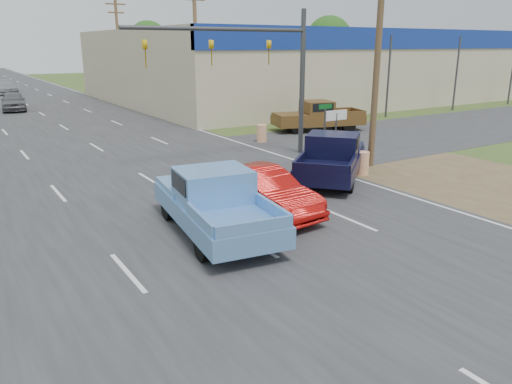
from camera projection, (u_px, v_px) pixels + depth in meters
main_road at (42, 114)px, 39.95m from camera, size 15.00×180.00×0.02m
cross_road at (134, 170)px, 22.12m from camera, size 120.00×10.00×0.02m
dirt_verge at (446, 175)px, 21.27m from camera, size 8.00×18.00×0.01m
big_box_store at (345, 64)px, 55.34m from camera, size 50.00×28.10×6.60m
utility_pole_1 at (378, 45)px, 21.42m from camera, size 2.00×0.28×10.00m
utility_pole_2 at (196, 45)px, 36.01m from camera, size 2.00×0.28×10.00m
utility_pole_3 at (118, 45)px, 50.59m from camera, size 2.00×0.28×10.00m
tree_3 at (329, 40)px, 90.67m from camera, size 8.40×8.40×10.40m
tree_5 at (148, 42)px, 98.21m from camera, size 7.98×7.98×9.88m
barrel_0 at (362, 163)px, 21.22m from camera, size 0.56×0.56×1.00m
barrel_1 at (262, 134)px, 28.31m from camera, size 0.56×0.56×1.00m
lane_sign at (336, 124)px, 22.54m from camera, size 1.20×0.08×2.52m
street_name_sign at (325, 125)px, 24.15m from camera, size 0.80×0.08×2.61m
signal_mast at (256, 57)px, 22.93m from camera, size 9.12×0.40×7.00m
red_convertible at (262, 192)px, 16.18m from camera, size 2.05×4.76×1.52m
blue_pickup at (213, 200)px, 14.64m from camera, size 3.00×6.03×1.92m
navy_pickup at (332, 156)px, 20.50m from camera, size 5.72×5.38×1.88m
brown_pickup at (316, 116)px, 31.97m from camera, size 6.16×3.78×1.91m
distant_car_grey at (13, 101)px, 41.70m from camera, size 2.34×4.77×1.56m
distant_car_silver at (4, 87)px, 55.66m from camera, size 2.72×5.60×1.57m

